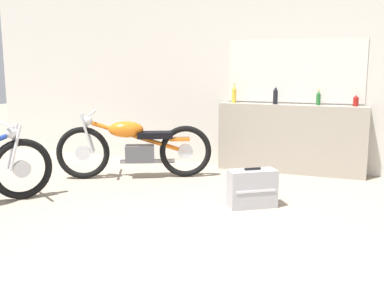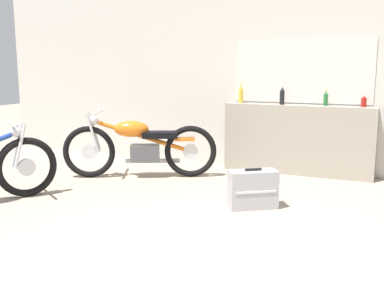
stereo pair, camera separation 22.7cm
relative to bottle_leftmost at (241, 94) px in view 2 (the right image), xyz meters
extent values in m
plane|color=gray|center=(0.71, -3.55, -1.09)|extent=(24.00, 24.00, 0.00)
cube|color=beige|center=(0.71, 0.17, 0.31)|extent=(10.00, 0.06, 2.80)
cube|color=silver|center=(0.84, 0.13, 0.34)|extent=(1.84, 0.01, 0.82)
cube|color=beige|center=(0.84, 0.13, 0.34)|extent=(1.90, 0.01, 0.88)
cube|color=gray|center=(0.84, -0.01, -0.61)|extent=(2.04, 0.28, 0.97)
cylinder|color=gold|center=(0.00, 0.00, -0.02)|extent=(0.06, 0.06, 0.20)
cone|color=gold|center=(0.00, 0.00, 0.10)|extent=(0.05, 0.05, 0.05)
cylinder|color=gold|center=(0.00, 0.00, 0.14)|extent=(0.03, 0.03, 0.02)
cylinder|color=black|center=(0.61, -0.04, -0.03)|extent=(0.07, 0.07, 0.19)
cone|color=black|center=(0.61, -0.04, 0.10)|extent=(0.06, 0.06, 0.05)
cylinder|color=silver|center=(0.61, -0.04, 0.13)|extent=(0.03, 0.03, 0.02)
cylinder|color=#23662D|center=(1.19, 0.01, -0.04)|extent=(0.06, 0.06, 0.15)
cone|color=#23662D|center=(1.19, 0.01, 0.05)|extent=(0.05, 0.05, 0.04)
cylinder|color=gold|center=(1.19, 0.01, 0.08)|extent=(0.02, 0.02, 0.02)
cylinder|color=maroon|center=(1.67, 0.01, -0.06)|extent=(0.07, 0.07, 0.12)
cone|color=maroon|center=(1.67, 0.01, 0.01)|extent=(0.06, 0.06, 0.03)
cylinder|color=silver|center=(1.67, 0.01, 0.03)|extent=(0.03, 0.03, 0.01)
torus|color=black|center=(-1.71, -1.34, -0.74)|extent=(0.67, 0.37, 0.71)
cylinder|color=silver|center=(-1.71, -1.34, -0.74)|extent=(0.21, 0.13, 0.20)
torus|color=black|center=(-0.46, -0.76, -0.74)|extent=(0.67, 0.37, 0.71)
cylinder|color=silver|center=(-0.46, -0.76, -0.74)|extent=(0.21, 0.13, 0.20)
cube|color=#4C4C51|center=(-1.02, -1.02, -0.75)|extent=(0.44, 0.36, 0.22)
cylinder|color=orange|center=(-1.02, -1.02, -0.54)|extent=(1.16, 0.57, 0.45)
ellipsoid|color=orange|center=(-1.19, -1.10, -0.42)|extent=(0.52, 0.41, 0.22)
cube|color=black|center=(-0.84, -0.93, -0.50)|extent=(0.52, 0.41, 0.08)
cube|color=orange|center=(-0.54, -0.80, -0.56)|extent=(0.31, 0.24, 0.04)
cylinder|color=silver|center=(-1.62, -1.36, -0.47)|extent=(0.17, 0.10, 0.52)
cylinder|color=silver|center=(-1.67, -1.25, -0.47)|extent=(0.17, 0.10, 0.52)
cylinder|color=silver|center=(-1.59, -1.28, -0.20)|extent=(0.30, 0.60, 0.03)
sphere|color=silver|center=(-1.64, -1.30, -0.30)|extent=(0.13, 0.13, 0.13)
cylinder|color=silver|center=(-1.00, -0.85, -0.90)|extent=(0.71, 0.37, 0.06)
torus|color=black|center=(-1.84, -2.36, -0.74)|extent=(0.45, 0.63, 0.70)
cylinder|color=silver|center=(-1.84, -2.36, -0.74)|extent=(0.16, 0.20, 0.20)
cylinder|color=silver|center=(-1.93, -2.39, -0.48)|extent=(0.12, 0.16, 0.51)
cylinder|color=silver|center=(-1.83, -2.45, -0.48)|extent=(0.12, 0.16, 0.51)
cylinder|color=silver|center=(-1.92, -2.48, -0.22)|extent=(0.55, 0.38, 0.03)
sphere|color=silver|center=(-1.89, -2.43, -0.32)|extent=(0.13, 0.13, 0.13)
cube|color=#9E9EA3|center=(0.68, -1.75, -0.89)|extent=(0.55, 0.47, 0.41)
cube|color=silver|center=(0.74, -1.84, -0.89)|extent=(0.37, 0.25, 0.02)
cube|color=black|center=(0.68, -1.75, -0.67)|extent=(0.16, 0.12, 0.02)
camera|label=1|loc=(1.69, -6.35, 0.43)|focal=42.00mm
camera|label=2|loc=(1.90, -6.26, 0.43)|focal=42.00mm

